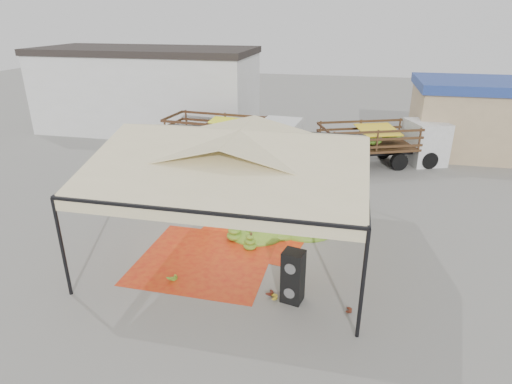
% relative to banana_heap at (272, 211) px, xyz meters
% --- Properties ---
extents(ground, '(90.00, 90.00, 0.00)m').
position_rel_banana_heap_xyz_m(ground, '(-0.79, -1.58, -0.55)').
color(ground, slate).
rests_on(ground, ground).
extents(canopy_tent, '(8.10, 8.10, 4.00)m').
position_rel_banana_heap_xyz_m(canopy_tent, '(-0.79, -1.58, 2.75)').
color(canopy_tent, black).
rests_on(canopy_tent, ground).
extents(building_white, '(14.30, 6.30, 5.40)m').
position_rel_banana_heap_xyz_m(building_white, '(-10.79, 12.42, 2.16)').
color(building_white, silver).
rests_on(building_white, ground).
extents(building_tan, '(6.30, 5.30, 4.10)m').
position_rel_banana_heap_xyz_m(building_tan, '(9.21, 11.42, 1.52)').
color(building_tan, tan).
rests_on(building_tan, ground).
extents(tarp_left, '(4.25, 4.05, 0.01)m').
position_rel_banana_heap_xyz_m(tarp_left, '(-1.67, -3.00, -0.55)').
color(tarp_left, '#C34912').
rests_on(tarp_left, ground).
extents(tarp_right, '(4.52, 4.67, 0.01)m').
position_rel_banana_heap_xyz_m(tarp_right, '(-0.46, -0.57, -0.55)').
color(tarp_right, '#E25115').
rests_on(tarp_right, ground).
extents(banana_heap, '(6.13, 5.51, 1.10)m').
position_rel_banana_heap_xyz_m(banana_heap, '(0.00, 0.00, 0.00)').
color(banana_heap, '#427919').
rests_on(banana_heap, ground).
extents(hand_yellow_a, '(0.56, 0.50, 0.22)m').
position_rel_banana_heap_xyz_m(hand_yellow_a, '(0.84, -4.58, -0.44)').
color(hand_yellow_a, gold).
rests_on(hand_yellow_a, ground).
extents(hand_yellow_b, '(0.44, 0.37, 0.19)m').
position_rel_banana_heap_xyz_m(hand_yellow_b, '(-2.29, -4.22, -0.45)').
color(hand_yellow_b, gold).
rests_on(hand_yellow_b, ground).
extents(hand_red_a, '(0.52, 0.46, 0.20)m').
position_rel_banana_heap_xyz_m(hand_red_a, '(0.70, -4.36, -0.45)').
color(hand_red_a, '#591914').
rests_on(hand_red_a, ground).
extents(hand_red_b, '(0.45, 0.38, 0.19)m').
position_rel_banana_heap_xyz_m(hand_red_b, '(2.91, -4.67, -0.46)').
color(hand_red_b, maroon).
rests_on(hand_red_b, ground).
extents(hand_green, '(0.61, 0.58, 0.22)m').
position_rel_banana_heap_xyz_m(hand_green, '(-2.29, -4.24, -0.44)').
color(hand_green, '#377418').
rests_on(hand_green, ground).
extents(hanging_bunches, '(1.74, 0.24, 0.20)m').
position_rel_banana_heap_xyz_m(hanging_bunches, '(-0.23, -1.38, 2.07)').
color(hanging_bunches, '#41841B').
rests_on(hanging_bunches, ground).
extents(speaker_stack, '(0.66, 0.60, 1.55)m').
position_rel_banana_heap_xyz_m(speaker_stack, '(1.43, -4.48, 0.23)').
color(speaker_stack, black).
rests_on(speaker_stack, ground).
extents(banana_leaves, '(0.96, 1.36, 3.70)m').
position_rel_banana_heap_xyz_m(banana_leaves, '(-2.66, -0.24, -0.55)').
color(banana_leaves, '#2D6F1D').
rests_on(banana_leaves, ground).
extents(vendor, '(0.55, 0.36, 1.50)m').
position_rel_banana_heap_xyz_m(vendor, '(1.38, 1.16, 0.20)').
color(vendor, gray).
rests_on(vendor, ground).
extents(truck_left, '(7.24, 3.06, 2.42)m').
position_rel_banana_heap_xyz_m(truck_left, '(-3.11, 6.82, 0.94)').
color(truck_left, '#4A2618').
rests_on(truck_left, ground).
extents(truck_right, '(6.86, 4.41, 2.23)m').
position_rel_banana_heap_xyz_m(truck_right, '(4.60, 8.24, 0.82)').
color(truck_right, '#462F17').
rests_on(truck_right, ground).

